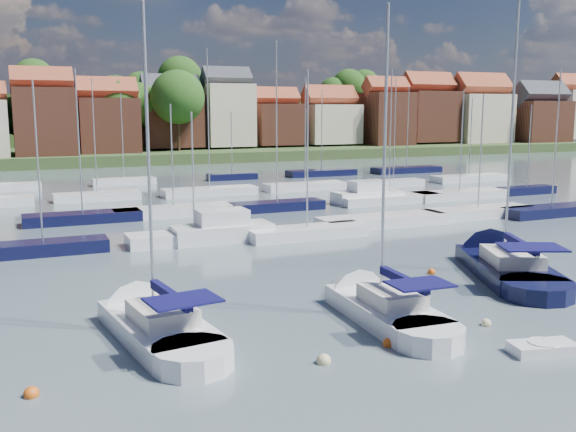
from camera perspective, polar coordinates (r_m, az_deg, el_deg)
name	(u,v)px	position (r m, az deg, el deg)	size (l,w,h in m)	color
ground	(213,200)	(65.84, -6.70, 1.40)	(260.00, 260.00, 0.00)	#3E4D55
sailboat_left	(148,320)	(28.16, -12.37, -9.05)	(4.47, 11.71, 15.52)	white
sailboat_centre	(373,304)	(29.89, 7.56, -7.80)	(3.45, 10.95, 14.73)	white
sailboat_navy	(496,261)	(39.79, 18.03, -3.84)	(8.80, 14.01, 18.88)	black
tender	(543,348)	(26.76, 21.71, -10.85)	(2.68, 1.66, 0.54)	white
buoy_a	(32,397)	(23.12, -21.83, -14.68)	(0.50, 0.50, 0.50)	#D85914
buoy_b	(324,363)	(24.12, 3.20, -12.95)	(0.54, 0.54, 0.54)	beige
buoy_c	(389,346)	(26.02, 8.93, -11.34)	(0.46, 0.46, 0.46)	#D85914
buoy_d	(486,326)	(29.25, 17.20, -9.29)	(0.42, 0.42, 0.42)	beige
buoy_e	(432,274)	(37.25, 12.64, -5.04)	(0.44, 0.44, 0.44)	#D85914
buoy_g	(166,324)	(28.64, -10.75, -9.42)	(0.50, 0.50, 0.50)	beige
marina_field	(246,201)	(61.80, -3.72, 1.32)	(79.62, 41.41, 15.93)	white
far_shore_town	(107,129)	(156.62, -15.82, 7.46)	(212.46, 90.00, 22.27)	#3B4924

